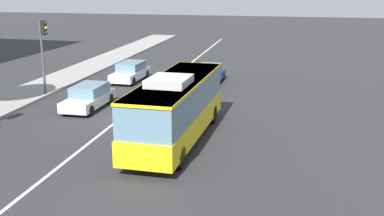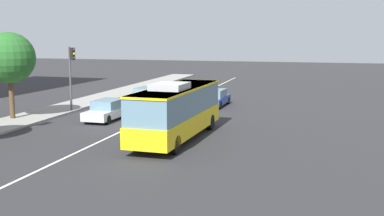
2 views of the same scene
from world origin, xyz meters
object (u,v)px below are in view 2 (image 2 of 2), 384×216
(transit_bus, at_px, (177,109))
(sedan_blue, at_px, (215,98))
(traffic_light_mid_block, at_px, (72,68))
(street_tree_kerbside_centre, at_px, (9,58))
(sedan_white, at_px, (146,96))
(sedan_silver, at_px, (107,110))

(transit_bus, xyz_separation_m, sedan_blue, (13.57, 0.82, -1.09))
(traffic_light_mid_block, distance_m, street_tree_kerbside_centre, 5.08)
(transit_bus, distance_m, sedan_white, 15.07)
(transit_bus, height_order, street_tree_kerbside_centre, street_tree_kerbside_centre)
(street_tree_kerbside_centre, bearing_deg, sedan_blue, -49.91)
(sedan_white, distance_m, street_tree_kerbside_centre, 12.71)
(sedan_blue, relative_size, street_tree_kerbside_centre, 0.72)
(transit_bus, bearing_deg, traffic_light_mid_block, 58.44)
(sedan_white, bearing_deg, sedan_silver, 3.95)
(street_tree_kerbside_centre, bearing_deg, transit_bus, -102.38)
(traffic_light_mid_block, relative_size, street_tree_kerbside_centre, 0.82)
(sedan_blue, xyz_separation_m, street_tree_kerbside_centre, (-10.62, 12.62, 3.76))
(sedan_blue, height_order, street_tree_kerbside_centre, street_tree_kerbside_centre)
(transit_bus, xyz_separation_m, street_tree_kerbside_centre, (2.95, 13.44, 2.68))
(sedan_blue, xyz_separation_m, traffic_light_mid_block, (-6.25, 10.19, 2.84))
(sedan_blue, bearing_deg, transit_bus, -175.13)
(sedan_silver, bearing_deg, traffic_light_mid_block, -119.56)
(sedan_silver, bearing_deg, transit_bus, 55.37)
(transit_bus, xyz_separation_m, sedan_silver, (4.87, 6.83, -1.09))
(traffic_light_mid_block, bearing_deg, sedan_silver, -25.88)
(sedan_silver, xyz_separation_m, sedan_white, (8.41, 0.22, 0.00))
(sedan_white, bearing_deg, transit_bus, 30.41)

